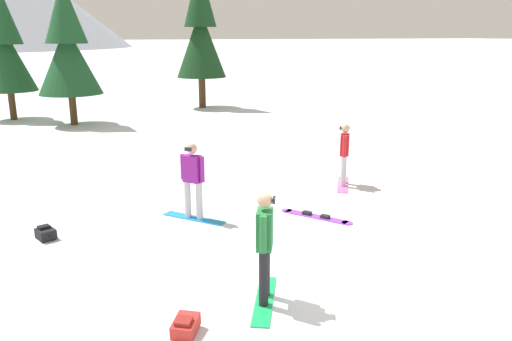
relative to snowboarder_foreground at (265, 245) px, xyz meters
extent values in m
plane|color=silver|center=(1.06, 0.09, -0.96)|extent=(800.00, 800.00, 0.00)
cube|color=#19B259|center=(0.00, 0.00, -0.95)|extent=(1.00, 1.53, 0.02)
cylinder|color=black|center=(0.08, 0.14, -0.49)|extent=(0.15, 0.15, 0.89)
cylinder|color=black|center=(-0.08, -0.14, -0.49)|extent=(0.15, 0.15, 0.89)
cube|color=#237238|center=(0.00, 0.00, 0.26)|extent=(0.40, 0.47, 0.62)
cylinder|color=#237238|center=(0.12, 0.23, 0.28)|extent=(0.11, 0.11, 0.58)
cylinder|color=#237238|center=(-0.12, -0.23, 0.28)|extent=(0.11, 0.11, 0.58)
sphere|color=tan|center=(0.00, 0.00, 0.73)|extent=(0.24, 0.24, 0.24)
cube|color=black|center=(0.12, -0.07, 0.74)|extent=(0.12, 0.17, 0.08)
cube|color=#1E8CD8|center=(0.00, 4.06, -0.95)|extent=(1.22, 1.40, 0.02)
cylinder|color=#B7B7BC|center=(0.10, 3.94, -0.51)|extent=(0.15, 0.15, 0.87)
cylinder|color=#B7B7BC|center=(-0.10, 4.18, -0.51)|extent=(0.15, 0.15, 0.87)
cube|color=#8C1E8C|center=(0.00, 4.06, 0.23)|extent=(0.44, 0.46, 0.61)
cylinder|color=#8C1E8C|center=(0.17, 3.86, 0.25)|extent=(0.11, 0.11, 0.58)
cylinder|color=#8C1E8C|center=(-0.17, 4.26, 0.25)|extent=(0.11, 0.11, 0.58)
sphere|color=tan|center=(0.00, 4.06, 0.70)|extent=(0.24, 0.24, 0.24)
cube|color=black|center=(-0.11, 3.97, 0.71)|extent=(0.14, 0.16, 0.08)
cube|color=pink|center=(4.64, 5.06, -0.95)|extent=(1.11, 1.47, 0.02)
cylinder|color=#B7B7BC|center=(4.55, 4.93, -0.51)|extent=(0.15, 0.15, 0.85)
cylinder|color=#B7B7BC|center=(4.73, 5.20, -0.51)|extent=(0.15, 0.15, 0.85)
cube|color=red|center=(4.64, 5.06, 0.21)|extent=(0.42, 0.47, 0.58)
cylinder|color=red|center=(4.49, 4.85, 0.21)|extent=(0.11, 0.11, 0.58)
cylinder|color=red|center=(4.78, 5.28, 0.21)|extent=(0.11, 0.11, 0.58)
sphere|color=tan|center=(4.64, 5.06, 0.66)|extent=(0.24, 0.24, 0.24)
cube|color=black|center=(4.52, 5.14, 0.67)|extent=(0.13, 0.16, 0.08)
cube|color=#993FD8|center=(2.65, 3.07, -0.95)|extent=(1.10, 1.42, 0.02)
cylinder|color=#993FD8|center=(3.10, 2.43, -0.95)|extent=(0.35, 0.35, 0.02)
cylinder|color=#993FD8|center=(2.21, 3.70, -0.95)|extent=(0.35, 0.35, 0.02)
cube|color=black|center=(2.79, 2.88, -0.90)|extent=(0.23, 0.24, 0.07)
cube|color=black|center=(2.52, 3.26, -0.90)|extent=(0.23, 0.24, 0.07)
cube|color=black|center=(-3.18, 4.11, -0.85)|extent=(0.45, 0.53, 0.22)
cube|color=black|center=(-3.20, 4.17, -0.73)|extent=(0.28, 0.26, 0.07)
cylinder|color=black|center=(-3.10, 3.88, -0.84)|extent=(0.07, 0.12, 0.02)
cube|color=red|center=(-1.40, -0.41, -0.84)|extent=(0.52, 0.56, 0.24)
cube|color=maroon|center=(-1.44, -0.47, -0.72)|extent=(0.30, 0.29, 0.08)
cylinder|color=black|center=(-1.27, -0.21, -0.82)|extent=(0.08, 0.12, 0.02)
cylinder|color=#472D19|center=(-4.38, 21.22, -0.26)|extent=(0.32, 0.32, 1.42)
cone|color=#194723|center=(-4.38, 21.22, 1.96)|extent=(2.61, 2.61, 3.01)
cone|color=#194723|center=(-4.38, 21.22, 4.07)|extent=(1.70, 1.70, 2.76)
cylinder|color=#472D19|center=(5.57, 21.69, -0.09)|extent=(0.40, 0.40, 1.75)
cone|color=#143819|center=(5.57, 21.69, 2.65)|extent=(2.79, 2.79, 3.73)
cylinder|color=#472D19|center=(-1.69, 18.44, -0.24)|extent=(0.33, 0.33, 1.44)
cone|color=#194723|center=(-1.69, 18.44, 2.01)|extent=(2.87, 2.87, 3.07)
cone|color=#194723|center=(-1.69, 18.44, 4.16)|extent=(1.86, 1.86, 2.81)
camera|label=1|loc=(-2.95, -6.70, 3.16)|focal=35.71mm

